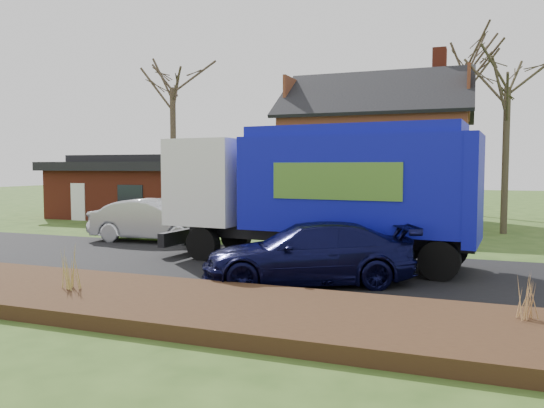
% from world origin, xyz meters
% --- Properties ---
extents(ground, '(120.00, 120.00, 0.00)m').
position_xyz_m(ground, '(0.00, 0.00, 0.00)').
color(ground, '#2D4818').
rests_on(ground, ground).
extents(road, '(80.00, 7.00, 0.02)m').
position_xyz_m(road, '(0.00, 0.00, 0.01)').
color(road, black).
rests_on(road, ground).
extents(mulch_verge, '(80.00, 3.50, 0.30)m').
position_xyz_m(mulch_verge, '(0.00, -5.30, 0.15)').
color(mulch_verge, black).
rests_on(mulch_verge, ground).
extents(main_house, '(12.95, 8.95, 9.26)m').
position_xyz_m(main_house, '(1.49, 13.91, 4.03)').
color(main_house, beige).
rests_on(main_house, ground).
extents(ranch_house, '(9.80, 8.20, 3.70)m').
position_xyz_m(ranch_house, '(-12.00, 13.00, 1.81)').
color(ranch_house, maroon).
rests_on(ranch_house, ground).
extents(garbage_truck, '(10.06, 3.40, 4.24)m').
position_xyz_m(garbage_truck, '(2.36, 1.08, 2.44)').
color(garbage_truck, black).
rests_on(garbage_truck, ground).
extents(silver_sedan, '(5.30, 2.24, 1.70)m').
position_xyz_m(silver_sedan, '(-5.23, 3.48, 0.85)').
color(silver_sedan, '#B1B4BA').
rests_on(silver_sedan, ground).
extents(navy_wagon, '(5.85, 4.26, 1.58)m').
position_xyz_m(navy_wagon, '(2.81, -1.80, 0.79)').
color(navy_wagon, black).
rests_on(navy_wagon, ground).
extents(tree_front_west, '(3.27, 3.27, 9.72)m').
position_xyz_m(tree_front_west, '(-7.48, 8.72, 8.01)').
color(tree_front_west, '#443628').
rests_on(tree_front_west, ground).
extents(tree_front_east, '(3.37, 3.37, 9.35)m').
position_xyz_m(tree_front_east, '(8.14, 11.18, 7.60)').
color(tree_front_east, '#443B29').
rests_on(tree_front_east, ground).
extents(tree_back, '(4.05, 4.05, 12.82)m').
position_xyz_m(tree_back, '(6.36, 20.72, 10.69)').
color(tree_back, '#3E3125').
rests_on(tree_back, ground).
extents(grass_clump_mid, '(0.35, 0.29, 0.97)m').
position_xyz_m(grass_clump_mid, '(-1.62, -5.46, 0.78)').
color(grass_clump_mid, tan).
rests_on(grass_clump_mid, mulch_verge).
extents(grass_clump_east, '(0.31, 0.26, 0.78)m').
position_xyz_m(grass_clump_east, '(7.70, -4.55, 0.69)').
color(grass_clump_east, '#AE814D').
rests_on(grass_clump_east, mulch_verge).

